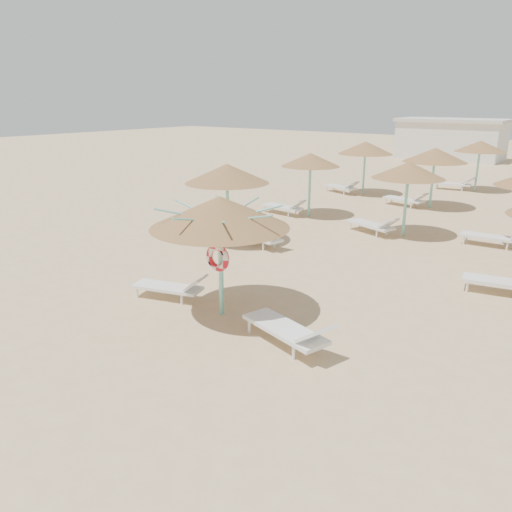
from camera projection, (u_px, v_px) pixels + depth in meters
The scene contains 6 objects.
ground at pixel (236, 320), 11.30m from camera, with size 120.00×120.00×0.00m, color tan.
main_palapa at pixel (220, 213), 10.89m from camera, with size 3.10×3.10×2.78m.
lounger_main_a at pixel (172, 287), 12.39m from camera, with size 1.97×1.10×0.69m.
lounger_main_b at pixel (289, 330), 9.96m from camera, with size 2.27×1.22×0.79m.
palapa_field at pixel (498, 171), 17.62m from camera, with size 18.93×18.61×2.73m.
service_hut at pixel (451, 139), 40.82m from camera, with size 8.40×4.40×3.25m.
Camera 1 is at (6.62, -7.95, 4.79)m, focal length 35.00 mm.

